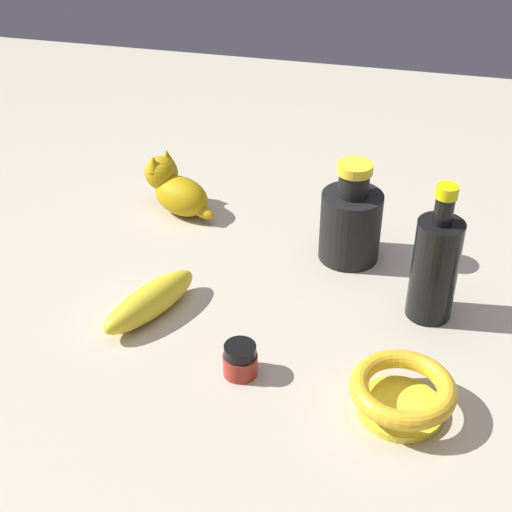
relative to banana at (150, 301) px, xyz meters
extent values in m
plane|color=#BCB29E|center=(-0.06, 0.14, -0.02)|extent=(2.00, 2.00, 0.00)
ellipsoid|color=yellow|center=(0.00, 0.00, 0.00)|extent=(0.17, 0.11, 0.05)
cylinder|color=black|center=(-0.21, 0.25, 0.03)|extent=(0.09, 0.09, 0.11)
cylinder|color=black|center=(-0.21, 0.25, 0.11)|extent=(0.05, 0.05, 0.04)
cylinder|color=yellow|center=(-0.21, 0.25, 0.13)|extent=(0.05, 0.05, 0.01)
cylinder|color=yellow|center=(0.11, 0.36, -0.02)|extent=(0.10, 0.10, 0.01)
torus|color=gold|center=(0.11, 0.36, 0.01)|extent=(0.13, 0.13, 0.02)
ellipsoid|color=#B48F0D|center=(-0.28, -0.04, 0.01)|extent=(0.11, 0.13, 0.06)
sphere|color=#B48F0D|center=(-0.30, -0.09, 0.04)|extent=(0.06, 0.06, 0.06)
cone|color=#B48F0D|center=(-0.28, -0.09, 0.06)|extent=(0.03, 0.03, 0.03)
cone|color=#B48F0D|center=(-0.31, -0.08, 0.06)|extent=(0.03, 0.03, 0.03)
ellipsoid|color=#B48F0D|center=(-0.26, 0.00, 0.00)|extent=(0.04, 0.05, 0.02)
cylinder|color=black|center=(-0.09, 0.38, 0.05)|extent=(0.06, 0.06, 0.15)
cylinder|color=black|center=(-0.09, 0.38, 0.15)|extent=(0.03, 0.03, 0.04)
cylinder|color=yellow|center=(-0.09, 0.38, 0.17)|extent=(0.03, 0.03, 0.02)
cylinder|color=maroon|center=(0.09, 0.15, -0.01)|extent=(0.04, 0.04, 0.03)
cylinder|color=gold|center=(0.09, 0.15, 0.00)|extent=(0.04, 0.04, 0.00)
cylinder|color=black|center=(0.09, 0.15, 0.01)|extent=(0.04, 0.04, 0.02)
camera|label=1|loc=(0.78, 0.34, 0.64)|focal=52.97mm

